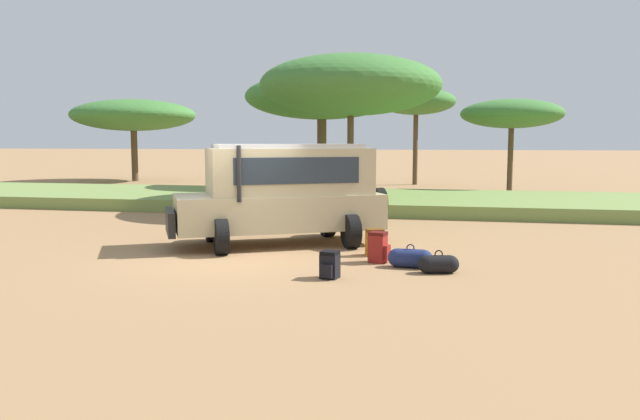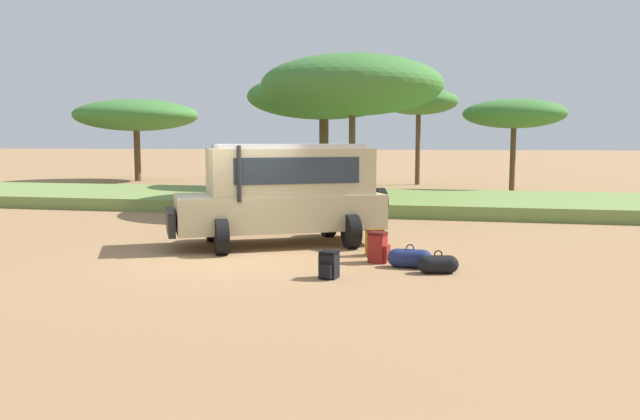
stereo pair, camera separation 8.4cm
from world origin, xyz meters
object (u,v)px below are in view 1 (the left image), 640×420
Objects in this scene: backpack_beside_front_wheel at (379,248)px; backpack_cluster_center at (375,243)px; duffel_bag_low_black_case at (410,258)px; safari_vehicle at (283,192)px; acacia_tree_left_mid at (322,97)px; backpack_near_rear_wheel at (330,265)px; acacia_tree_centre_back at (351,86)px; duffel_bag_soft_canvas at (438,264)px; acacia_tree_right_mid at (416,102)px; acacia_tree_far_left at (133,115)px; acacia_tree_far_right at (512,114)px.

backpack_beside_front_wheel is 0.81m from backpack_cluster_center.
backpack_beside_front_wheel is at bearing 150.17° from duffel_bag_low_black_case.
acacia_tree_left_mid reaches higher than safari_vehicle.
backpack_cluster_center reaches higher than backpack_near_rear_wheel.
duffel_bag_low_black_case is (3.22, -2.15, -1.11)m from safari_vehicle.
backpack_near_rear_wheel is 12.61m from acacia_tree_centre_back.
acacia_tree_right_mid is at bearing 94.65° from duffel_bag_soft_canvas.
duffel_bag_soft_canvas is (1.43, -1.59, -0.11)m from backpack_cluster_center.
backpack_cluster_center is at bearing 78.11° from backpack_near_rear_wheel.
acacia_tree_far_left reaches higher than acacia_tree_far_right.
backpack_cluster_center is 28.68m from acacia_tree_far_left.
acacia_tree_far_left reaches higher than backpack_beside_front_wheel.
backpack_beside_front_wheel is 17.26m from acacia_tree_left_mid.
safari_vehicle is 8.31× the size of backpack_beside_front_wheel.
duffel_bag_low_black_case is 30.13m from acacia_tree_far_left.
backpack_beside_front_wheel is 0.09× the size of acacia_tree_left_mid.
duffel_bag_soft_canvas is 24.71m from acacia_tree_right_mid.
acacia_tree_far_right is at bearing 81.33° from duffel_bag_soft_canvas.
safari_vehicle reaches higher than duffel_bag_soft_canvas.
acacia_tree_far_left is at bearing -178.33° from acacia_tree_right_mid.
duffel_bag_soft_canvas is (3.79, -2.57, -1.12)m from safari_vehicle.
acacia_tree_centre_back is at bearing -68.51° from acacia_tree_left_mid.
backpack_near_rear_wheel is at bearing -136.89° from duffel_bag_low_black_case.
duffel_bag_low_black_case is at bearing -33.77° from safari_vehicle.
duffel_bag_soft_canvas is 18.40m from acacia_tree_left_mid.
duffel_bag_low_black_case is at bearing 43.11° from backpack_near_rear_wheel.
backpack_near_rear_wheel is at bearing -82.37° from acacia_tree_centre_back.
acacia_tree_right_mid is 1.18× the size of acacia_tree_far_right.
backpack_cluster_center is (-0.18, 0.79, -0.03)m from backpack_beside_front_wheel.
backpack_cluster_center is at bearing -104.25° from acacia_tree_far_right.
acacia_tree_centre_back is (0.26, 8.31, 3.21)m from safari_vehicle.
backpack_beside_front_wheel is 18.01m from acacia_tree_far_right.
duffel_bag_low_black_case is (1.38, 1.29, -0.06)m from backpack_near_rear_wheel.
safari_vehicle is 26.36m from acacia_tree_far_left.
backpack_cluster_center is 0.65× the size of duffel_bag_low_black_case.
acacia_tree_centre_back is (-2.96, 10.47, 4.32)m from duffel_bag_low_black_case.
acacia_tree_far_left is (-17.86, 22.12, 3.78)m from backpack_cluster_center.
backpack_cluster_center is at bearing 102.81° from backpack_beside_front_wheel.
backpack_cluster_center is 1.46m from duffel_bag_low_black_case.
backpack_near_rear_wheel is (-0.52, -2.47, -0.04)m from backpack_cluster_center.
acacia_tree_far_right reaches higher than duffel_bag_soft_canvas.
backpack_beside_front_wheel is at bearing -88.23° from acacia_tree_right_mid.
acacia_tree_far_right reaches higher than safari_vehicle.
acacia_tree_left_mid is 1.32× the size of acacia_tree_right_mid.
duffel_bag_soft_canvas is 30.81m from acacia_tree_far_left.
acacia_tree_centre_back reaches higher than acacia_tree_right_mid.
backpack_cluster_center is 0.13× the size of acacia_tree_far_right.
acacia_tree_right_mid reaches higher than duffel_bag_soft_canvas.
backpack_cluster_center is 2.14m from duffel_bag_soft_canvas.
safari_vehicle is 0.97× the size of acacia_tree_right_mid.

